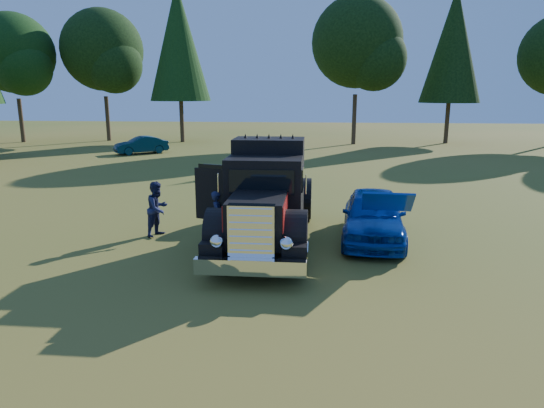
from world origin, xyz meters
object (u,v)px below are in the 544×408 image
(distant_teal_car, at_px, (141,145))
(hotrod_coupe, at_px, (373,215))
(spectator_near, at_px, (218,217))
(diamond_t_truck, at_px, (266,202))
(spectator_far, at_px, (158,209))

(distant_teal_car, bearing_deg, hotrod_coupe, -0.34)
(hotrod_coupe, height_order, spectator_near, hotrod_coupe)
(diamond_t_truck, height_order, hotrod_coupe, diamond_t_truck)
(hotrod_coupe, distance_m, distant_teal_car, 24.27)
(diamond_t_truck, height_order, distant_teal_car, diamond_t_truck)
(diamond_t_truck, relative_size, spectator_near, 4.58)
(hotrod_coupe, relative_size, distant_teal_car, 1.23)
(hotrod_coupe, xyz_separation_m, spectator_far, (-6.52, -0.15, 0.09))
(spectator_near, bearing_deg, hotrod_coupe, -90.25)
(hotrod_coupe, bearing_deg, spectator_near, -170.38)
(hotrod_coupe, distance_m, spectator_near, 4.58)
(diamond_t_truck, distance_m, spectator_near, 1.48)
(spectator_near, distance_m, spectator_far, 2.09)
(hotrod_coupe, bearing_deg, spectator_far, -178.66)
(hotrod_coupe, xyz_separation_m, spectator_near, (-4.52, -0.77, 0.02))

